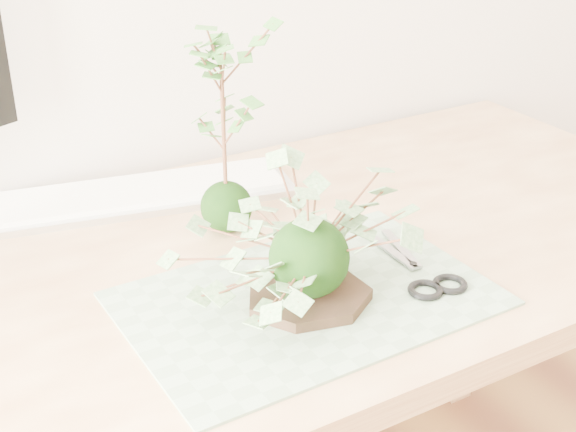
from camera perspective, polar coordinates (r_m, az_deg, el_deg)
The scene contains 7 objects.
desk at distance 1.17m, azimuth -3.85°, elevation -6.94°, with size 1.60×0.70×0.74m.
cutting_mat at distance 1.04m, azimuth 1.39°, elevation -5.89°, with size 0.46×0.31×0.00m, color gray.
stone_dish at distance 1.02m, azimuth 1.48°, elevation -5.83°, with size 0.17×0.17×0.01m, color black.
ivy_kokedama at distance 0.97m, azimuth 1.55°, elevation -0.56°, with size 0.31×0.31×0.20m.
maple_kokedama at distance 1.12m, azimuth -4.73°, elevation 9.31°, with size 0.19×0.19×0.32m.
keyboard at distance 1.32m, azimuth -10.54°, elevation 1.54°, with size 0.52×0.24×0.02m.
scissors at distance 1.09m, azimuth 10.06°, elevation -4.33°, with size 0.09×0.19×0.01m.
Camera 1 is at (-0.46, 0.35, 1.30)m, focal length 50.00 mm.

